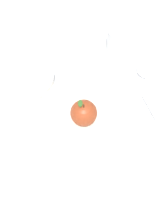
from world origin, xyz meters
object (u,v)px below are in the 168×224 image
object	(u,v)px
cup	(119,39)
spoon	(145,76)
side_bowl	(32,79)
knife	(142,93)
dinner_plate	(84,114)
apple	(84,113)

from	to	relation	value
cup	spoon	size ratio (longest dim) A/B	0.59
side_bowl	knife	world-z (taller)	side_bowl
dinner_plate	side_bowl	world-z (taller)	side_bowl
dinner_plate	knife	size ratio (longest dim) A/B	1.38
apple	cup	size ratio (longest dim) A/B	1.02
dinner_plate	spoon	xyz separation A→B (m)	(-0.10, -0.21, -0.00)
knife	dinner_plate	bearing A→B (deg)	52.37
dinner_plate	apple	distance (m)	0.05
apple	dinner_plate	bearing A→B (deg)	-61.98
dinner_plate	side_bowl	distance (m)	0.19
dinner_plate	knife	bearing A→B (deg)	-127.63
knife	apple	bearing A→B (deg)	57.13
apple	spoon	bearing A→B (deg)	-111.73
side_bowl	spoon	distance (m)	0.34
apple	knife	distance (m)	0.20
side_bowl	knife	distance (m)	0.33
apple	cup	distance (m)	0.28
cup	spoon	distance (m)	0.14
dinner_plate	spoon	world-z (taller)	dinner_plate
dinner_plate	side_bowl	size ratio (longest dim) A/B	1.98
cup	knife	xyz separation A→B (m)	(-0.14, 0.11, -0.04)
knife	spoon	distance (m)	0.06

